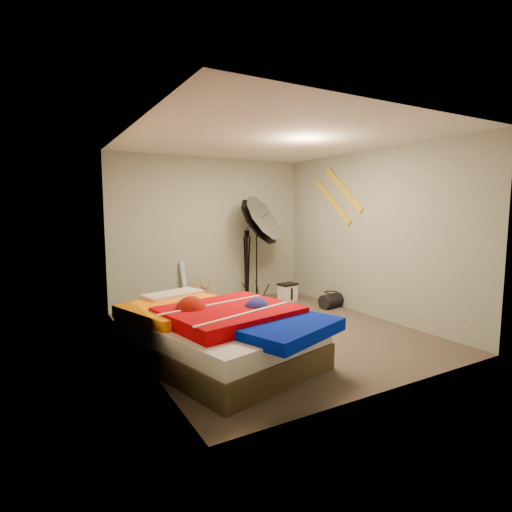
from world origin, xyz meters
TOP-DOWN VIEW (x-y plane):
  - floor at (0.00, 0.00)m, footprint 4.00×4.00m
  - ceiling at (0.00, 0.00)m, footprint 4.00×4.00m
  - wall_back at (0.00, 2.00)m, footprint 3.50×0.00m
  - wall_front at (0.00, -2.00)m, footprint 3.50×0.00m
  - wall_left at (-1.75, 0.00)m, footprint 0.00×4.00m
  - wall_right at (1.75, 0.00)m, footprint 0.00×4.00m
  - tote_bag at (-0.32, 1.76)m, footprint 0.38×0.22m
  - wrapping_roll at (-0.54, 1.90)m, footprint 0.16×0.23m
  - camera_case at (1.18, 1.37)m, footprint 0.32×0.25m
  - duffel_bag at (1.54, 0.61)m, footprint 0.42×0.30m
  - wall_stripe_upper at (1.73, 0.60)m, footprint 0.02×0.91m
  - wall_stripe_lower at (1.73, 0.85)m, footprint 0.02×0.91m
  - bed at (-1.03, -0.55)m, footprint 1.96×2.44m
  - photo_umbrella at (0.68, 1.54)m, footprint 0.96×1.09m
  - camera_tripod at (0.58, 1.78)m, footprint 0.08×0.08m

SIDE VIEW (x-z plane):
  - floor at x=0.00m, z-range 0.00..0.00m
  - duffel_bag at x=1.54m, z-range 0.00..0.24m
  - camera_case at x=1.18m, z-range 0.00..0.29m
  - tote_bag at x=-0.32m, z-range -0.01..0.36m
  - bed at x=-1.03m, z-range 0.00..0.61m
  - wrapping_roll at x=-0.54m, z-range 0.00..0.75m
  - camera_tripod at x=0.58m, z-range 0.09..1.35m
  - wall_back at x=0.00m, z-range -0.50..3.00m
  - wall_front at x=0.00m, z-range -0.50..3.00m
  - wall_left at x=-1.75m, z-range -0.75..3.25m
  - wall_right at x=1.75m, z-range -0.75..3.25m
  - photo_umbrella at x=0.68m, z-range 0.42..2.38m
  - wall_stripe_lower at x=1.73m, z-range 1.36..2.14m
  - wall_stripe_upper at x=1.73m, z-range 1.56..2.34m
  - ceiling at x=0.00m, z-range 2.50..2.50m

